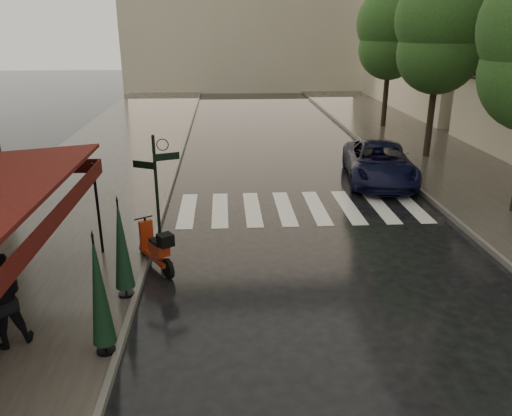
{
  "coord_description": "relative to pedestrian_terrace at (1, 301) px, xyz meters",
  "views": [
    {
      "loc": [
        0.55,
        -9.14,
        5.62
      ],
      "look_at": [
        1.28,
        2.29,
        1.4
      ],
      "focal_mm": 35.0,
      "sensor_mm": 36.0,
      "label": 1
    }
  ],
  "objects": [
    {
      "name": "signpost",
      "position": [
        2.29,
        4.14,
        0.81
      ],
      "size": [
        1.17,
        0.29,
        3.1
      ],
      "color": "black",
      "rests_on": "ground"
    },
    {
      "name": "parasol_front",
      "position": [
        1.84,
        -0.36,
        0.34
      ],
      "size": [
        0.41,
        0.41,
        2.3
      ],
      "color": "black",
      "rests_on": "sidewalk_near"
    },
    {
      "name": "tree_mid",
      "position": [
        12.99,
        13.14,
        4.57
      ],
      "size": [
        3.8,
        3.8,
        8.34
      ],
      "color": "black",
      "rests_on": "sidewalk_far"
    },
    {
      "name": "ground",
      "position": [
        3.49,
        1.14,
        -1.02
      ],
      "size": [
        120.0,
        120.0,
        0.0
      ],
      "primitive_type": "plane",
      "color": "black",
      "rests_on": "ground"
    },
    {
      "name": "parked_car",
      "position": [
        9.86,
        9.95,
        -0.3
      ],
      "size": [
        3.08,
        5.43,
        1.43
      ],
      "primitive_type": "imported",
      "rotation": [
        0.0,
        0.0,
        -0.14
      ],
      "color": "black",
      "rests_on": "ground"
    },
    {
      "name": "scooter",
      "position": [
        2.34,
        3.06,
        -0.48
      ],
      "size": [
        1.06,
        1.54,
        1.16
      ],
      "rotation": [
        0.0,
        0.0,
        0.56
      ],
      "color": "black",
      "rests_on": "ground"
    },
    {
      "name": "curb_near",
      "position": [
        2.04,
        13.14,
        -0.94
      ],
      "size": [
        0.12,
        60.0,
        0.16
      ],
      "primitive_type": "cube",
      "color": "#595651",
      "rests_on": "ground"
    },
    {
      "name": "tree_far",
      "position": [
        13.19,
        20.14,
        4.44
      ],
      "size": [
        3.8,
        3.8,
        8.16
      ],
      "color": "black",
      "rests_on": "sidewalk_far"
    },
    {
      "name": "parasol_back",
      "position": [
        1.84,
        1.64,
        0.29
      ],
      "size": [
        0.41,
        0.41,
        2.21
      ],
      "color": "black",
      "rests_on": "sidewalk_near"
    },
    {
      "name": "sidewalk_near",
      "position": [
        -1.01,
        13.14,
        -0.96
      ],
      "size": [
        6.0,
        60.0,
        0.12
      ],
      "primitive_type": "cube",
      "color": "#38332D",
      "rests_on": "ground"
    },
    {
      "name": "pedestrian_terrace",
      "position": [
        0.0,
        0.0,
        0.0
      ],
      "size": [
        1.1,
        1.03,
        1.8
      ],
      "primitive_type": "imported",
      "rotation": [
        0.0,
        0.0,
        3.69
      ],
      "color": "black",
      "rests_on": "sidewalk_near"
    },
    {
      "name": "curb_far",
      "position": [
        10.94,
        13.14,
        -0.94
      ],
      "size": [
        0.12,
        60.0,
        0.16
      ],
      "primitive_type": "cube",
      "color": "#595651",
      "rests_on": "ground"
    },
    {
      "name": "crosswalk",
      "position": [
        6.46,
        7.14,
        -1.01
      ],
      "size": [
        7.85,
        3.2,
        0.01
      ],
      "color": "silver",
      "rests_on": "ground"
    },
    {
      "name": "sidewalk_far",
      "position": [
        13.74,
        13.14,
        -0.96
      ],
      "size": [
        5.5,
        60.0,
        0.12
      ],
      "primitive_type": "cube",
      "color": "#38332D",
      "rests_on": "ground"
    }
  ]
}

